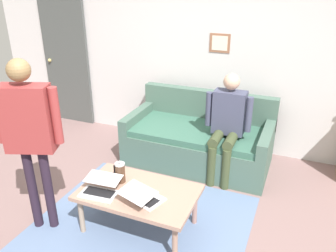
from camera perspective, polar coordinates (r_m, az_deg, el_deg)
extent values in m
plane|color=#7F6260|center=(3.44, -5.48, -17.54)|extent=(7.68, 7.68, 0.00)
cube|color=slate|center=(3.43, -5.60, -17.57)|extent=(2.05, 2.07, 0.01)
cube|color=silver|center=(4.72, 6.65, 12.49)|extent=(7.04, 0.10, 2.70)
cube|color=#905D44|center=(4.60, 8.77, 13.71)|extent=(0.27, 0.02, 0.25)
cube|color=beige|center=(4.59, 8.74, 13.69)|extent=(0.21, 0.00, 0.19)
cube|color=#474B49|center=(5.79, -16.78, 10.47)|extent=(0.82, 0.05, 2.05)
sphere|color=tan|center=(5.96, -19.40, 10.45)|extent=(0.06, 0.06, 0.06)
cube|color=#466255|center=(4.47, 5.06, -3.68)|extent=(1.83, 0.94, 0.42)
cube|color=#386351|center=(4.34, 5.10, -0.87)|extent=(1.59, 0.86, 0.08)
cube|color=#466255|center=(4.64, 6.79, 3.28)|extent=(1.83, 0.14, 0.46)
cube|color=#466255|center=(4.19, 16.45, -1.88)|extent=(0.12, 0.94, 0.20)
cube|color=#466255|center=(4.64, -4.93, 1.61)|extent=(0.12, 0.94, 0.20)
cube|color=#A37C68|center=(3.25, -5.05, -11.15)|extent=(1.10, 0.68, 0.04)
cylinder|color=#A27761|center=(3.04, 1.17, -19.20)|extent=(0.05, 0.05, 0.39)
cylinder|color=gray|center=(3.42, -14.45, -14.40)|extent=(0.05, 0.05, 0.39)
cylinder|color=#9E7268|center=(3.43, 4.55, -13.49)|extent=(0.05, 0.05, 0.39)
cylinder|color=#A37C6D|center=(3.77, -9.62, -9.93)|extent=(0.05, 0.05, 0.39)
cube|color=silver|center=(3.13, -3.82, -12.09)|extent=(0.37, 0.32, 0.01)
cube|color=black|center=(3.11, -4.07, -12.13)|extent=(0.30, 0.21, 0.00)
cube|color=silver|center=(3.01, -5.24, -11.14)|extent=(0.37, 0.31, 0.04)
cube|color=#AACAF5|center=(3.01, -5.20, -11.12)|extent=(0.33, 0.28, 0.03)
cube|color=silver|center=(3.24, -11.69, -11.18)|extent=(0.35, 0.23, 0.01)
cube|color=black|center=(3.25, -11.56, -10.92)|extent=(0.29, 0.15, 0.00)
cube|color=silver|center=(3.27, -10.90, -8.68)|extent=(0.35, 0.22, 0.03)
cube|color=#2B302C|center=(3.26, -10.92, -8.71)|extent=(0.32, 0.20, 0.02)
cylinder|color=#4C3323|center=(3.34, -8.08, -7.92)|extent=(0.10, 0.10, 0.19)
cylinder|color=#B7B7BC|center=(3.29, -8.19, -6.40)|extent=(0.10, 0.10, 0.02)
sphere|color=#B2B2B7|center=(3.28, -8.21, -6.05)|extent=(0.03, 0.03, 0.03)
cube|color=black|center=(3.36, -9.03, -7.54)|extent=(0.01, 0.01, 0.13)
cylinder|color=#261A28|center=(3.50, -21.96, -9.86)|extent=(0.09, 0.09, 0.85)
cylinder|color=#261A28|center=(3.45, -19.59, -10.06)|extent=(0.09, 0.09, 0.85)
cube|color=maroon|center=(3.15, -22.69, 1.14)|extent=(0.46, 0.33, 0.60)
cylinder|color=maroon|center=(3.04, -18.44, 1.64)|extent=(0.10, 0.10, 0.51)
sphere|color=olive|center=(3.02, -23.97, 8.65)|extent=(0.19, 0.19, 0.19)
cylinder|color=#3D472B|center=(3.95, 9.74, -7.24)|extent=(0.10, 0.10, 0.50)
cylinder|color=#3D472B|center=(3.99, 7.35, -6.79)|extent=(0.10, 0.10, 0.50)
cylinder|color=#3D472B|center=(3.97, 10.65, -2.26)|extent=(0.12, 0.40, 0.12)
cylinder|color=#3D472B|center=(4.00, 8.28, -1.86)|extent=(0.12, 0.40, 0.12)
cube|color=#40445D|center=(4.04, 10.33, 2.30)|extent=(0.37, 0.20, 0.52)
cylinder|color=#40445D|center=(3.95, 13.53, 1.89)|extent=(0.08, 0.08, 0.42)
cylinder|color=#40445D|center=(4.04, 6.92, 2.89)|extent=(0.08, 0.08, 0.42)
sphere|color=tan|center=(3.92, 10.73, 7.40)|extent=(0.19, 0.19, 0.19)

